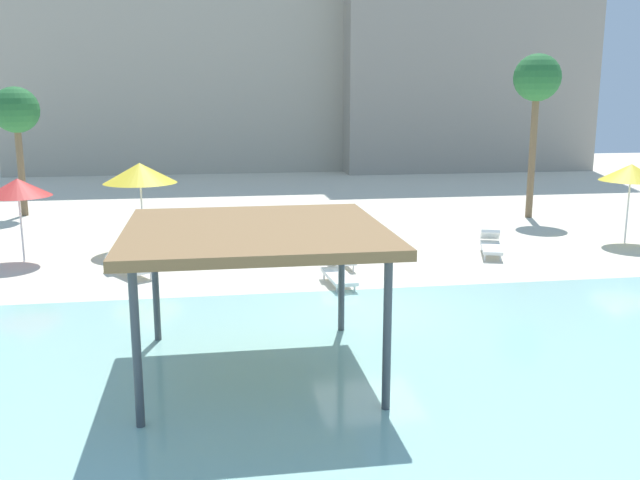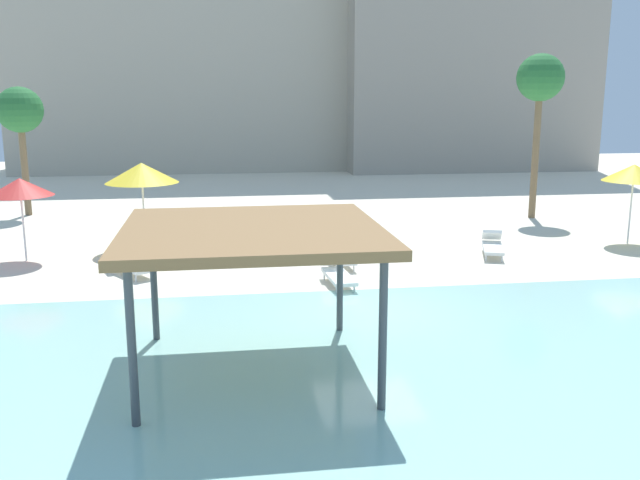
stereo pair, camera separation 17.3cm
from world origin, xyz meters
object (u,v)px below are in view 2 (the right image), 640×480
at_px(beach_umbrella_yellow_1, 634,173).
at_px(beach_umbrella_red_0, 20,187).
at_px(lounge_chair_0, 129,263).
at_px(palm_tree_0, 20,112).
at_px(lounge_chair_5, 337,273).
at_px(lounge_chair_4, 339,254).
at_px(palm_tree_1, 540,82).
at_px(shade_pavilion, 252,235).
at_px(lounge_chair_3, 493,245).
at_px(beach_umbrella_yellow_2, 142,173).

bearing_deg(beach_umbrella_yellow_1, beach_umbrella_red_0, 178.76).
relative_size(lounge_chair_0, palm_tree_0, 0.36).
bearing_deg(lounge_chair_0, beach_umbrella_yellow_1, 62.84).
relative_size(beach_umbrella_red_0, lounge_chair_5, 1.34).
bearing_deg(lounge_chair_4, palm_tree_1, 122.54).
height_order(shade_pavilion, lounge_chair_3, shade_pavilion).
relative_size(lounge_chair_0, lounge_chair_4, 0.99).
relative_size(lounge_chair_3, palm_tree_1, 0.30).
relative_size(shade_pavilion, palm_tree_0, 0.86).
bearing_deg(beach_umbrella_yellow_2, beach_umbrella_red_0, -161.87).
xyz_separation_m(beach_umbrella_yellow_2, lounge_chair_0, (-0.16, -3.30, -2.22)).
height_order(beach_umbrella_red_0, lounge_chair_0, beach_umbrella_red_0).
height_order(shade_pavilion, palm_tree_0, palm_tree_0).
bearing_deg(lounge_chair_5, shade_pavilion, -28.07).
bearing_deg(beach_umbrella_yellow_2, palm_tree_1, 13.61).
bearing_deg(lounge_chair_0, shade_pavilion, -10.56).
xyz_separation_m(shade_pavilion, lounge_chair_0, (-3.19, 7.68, -2.28)).
xyz_separation_m(shade_pavilion, palm_tree_1, (12.39, 14.71, 2.94)).
relative_size(beach_umbrella_red_0, lounge_chair_4, 1.34).
height_order(beach_umbrella_red_0, lounge_chair_4, beach_umbrella_red_0).
xyz_separation_m(beach_umbrella_yellow_2, palm_tree_1, (15.42, 3.73, 2.99)).
bearing_deg(beach_umbrella_yellow_2, shade_pavilion, -74.58).
distance_m(lounge_chair_0, lounge_chair_4, 6.17).
xyz_separation_m(shade_pavilion, beach_umbrella_yellow_2, (-3.03, 10.98, -0.05)).
bearing_deg(beach_umbrella_yellow_2, lounge_chair_3, -12.88).
height_order(beach_umbrella_red_0, lounge_chair_3, beach_umbrella_red_0).
bearing_deg(palm_tree_1, shade_pavilion, -130.10).
height_order(lounge_chair_0, lounge_chair_4, same).
bearing_deg(lounge_chair_5, beach_umbrella_yellow_1, 104.86).
height_order(palm_tree_0, palm_tree_1, palm_tree_1).
height_order(beach_umbrella_red_0, beach_umbrella_yellow_2, beach_umbrella_yellow_2).
distance_m(beach_umbrella_yellow_1, beach_umbrella_yellow_2, 16.52).
bearing_deg(palm_tree_0, lounge_chair_3, -31.04).
xyz_separation_m(lounge_chair_5, palm_tree_0, (-11.17, 12.79, 4.00)).
height_order(shade_pavilion, beach_umbrella_yellow_2, beach_umbrella_yellow_2).
bearing_deg(lounge_chair_4, beach_umbrella_red_0, -105.00).
bearing_deg(lounge_chair_4, beach_umbrella_yellow_2, -120.68).
distance_m(lounge_chair_3, lounge_chair_4, 5.14).
bearing_deg(lounge_chair_0, beach_umbrella_yellow_2, 144.20).
bearing_deg(lounge_chair_5, lounge_chair_3, 112.29).
bearing_deg(palm_tree_1, beach_umbrella_red_0, -165.54).
relative_size(lounge_chair_3, lounge_chair_4, 1.03).
xyz_separation_m(beach_umbrella_red_0, beach_umbrella_yellow_1, (19.96, -0.43, 0.15)).
bearing_deg(shade_pavilion, lounge_chair_0, 112.53).
height_order(beach_umbrella_yellow_2, lounge_chair_4, beach_umbrella_yellow_2).
bearing_deg(palm_tree_1, lounge_chair_5, -137.50).
relative_size(beach_umbrella_yellow_1, beach_umbrella_yellow_2, 0.95).
height_order(lounge_chair_4, palm_tree_0, palm_tree_0).
distance_m(shade_pavilion, beach_umbrella_yellow_2, 11.39).
bearing_deg(lounge_chair_5, beach_umbrella_yellow_2, -137.26).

